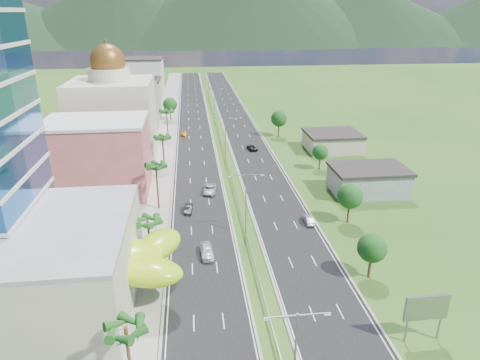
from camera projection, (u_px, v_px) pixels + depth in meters
name	position (u px, v px, depth m)	size (l,w,h in m)	color
ground	(254.00, 265.00, 64.80)	(500.00, 500.00, 0.00)	#2D5119
road_left	(194.00, 123.00, 147.10)	(11.00, 260.00, 0.04)	black
road_right	(237.00, 122.00, 148.74)	(11.00, 260.00, 0.04)	black
sidewalk_left	(166.00, 124.00, 146.05)	(7.00, 260.00, 0.12)	gray
median_guardrail	(220.00, 135.00, 131.07)	(0.10, 216.06, 0.76)	gray
streetlight_median_a	(295.00, 351.00, 39.23)	(6.04, 0.25, 11.00)	gray
streetlight_median_b	(246.00, 198.00, 71.56)	(6.04, 0.25, 11.00)	gray
streetlight_median_c	(225.00, 134.00, 108.50)	(6.04, 0.25, 11.00)	gray
streetlight_median_d	(214.00, 100.00, 150.07)	(6.04, 0.25, 11.00)	gray
streetlight_median_e	(208.00, 81.00, 191.63)	(6.04, 0.25, 11.00)	gray
mall_podium	(10.00, 270.00, 53.75)	(30.00, 24.00, 11.00)	#B6AA96
lime_canopy	(111.00, 259.00, 57.09)	(18.00, 15.00, 7.40)	#A3D114
pink_shophouse	(98.00, 158.00, 88.55)	(20.00, 15.00, 15.00)	#C24F5E
domed_building	(114.00, 115.00, 108.37)	(20.00, 20.00, 28.70)	beige
midrise_grey	(131.00, 108.00, 132.81)	(16.00, 15.00, 16.00)	gray
midrise_beige	(138.00, 99.00, 153.68)	(16.00, 15.00, 13.00)	#B6AA96
midrise_white	(144.00, 82.00, 174.00)	(16.00, 15.00, 18.00)	silver
billboard	(426.00, 309.00, 48.40)	(5.20, 0.35, 6.20)	gray
shed_near	(368.00, 181.00, 90.03)	(15.00, 10.00, 5.00)	gray
shed_far	(332.00, 142.00, 118.07)	(14.00, 12.00, 4.40)	#B6AA96
palm_tree_a	(126.00, 331.00, 39.84)	(3.60, 3.60, 9.10)	#47301C
palm_tree_b	(148.00, 223.00, 62.36)	(3.60, 3.60, 8.10)	#47301C
palm_tree_c	(156.00, 167.00, 80.31)	(3.60, 3.60, 9.60)	#47301C
palm_tree_d	(162.00, 139.00, 101.90)	(3.60, 3.60, 8.60)	#47301C
palm_tree_e	(167.00, 113.00, 124.71)	(3.60, 3.60, 9.40)	#47301C
leafy_tree_lfar	(170.00, 105.00, 148.81)	(4.90, 4.90, 8.05)	#47301C
leafy_tree_ra	(372.00, 248.00, 60.17)	(4.20, 4.20, 6.90)	#47301C
leafy_tree_rb	(350.00, 196.00, 76.05)	(4.55, 4.55, 7.47)	#47301C
leafy_tree_rc	(320.00, 152.00, 102.54)	(3.85, 3.85, 6.33)	#47301C
leafy_tree_rd	(279.00, 119.00, 129.37)	(4.90, 4.90, 8.05)	#47301C
mountain_ridge	(248.00, 45.00, 486.99)	(860.00, 140.00, 90.00)	black
car_white_near_left	(207.00, 251.00, 66.90)	(2.00, 4.97, 1.69)	silver
car_dark_left	(188.00, 209.00, 81.65)	(1.39, 3.98, 1.31)	black
car_silver_mid_left	(210.00, 189.00, 90.33)	(2.53, 5.49, 1.52)	#ACAEB4
car_yellow_far_left	(184.00, 133.00, 132.30)	(1.78, 4.37, 1.27)	orange
car_silver_right	(309.00, 219.00, 77.42)	(1.42, 4.08, 1.34)	#A6A9AD
car_dark_far_right	(252.00, 147.00, 118.53)	(2.18, 4.72, 1.31)	black
motorcycle	(172.00, 275.00, 61.15)	(0.58, 1.92, 1.23)	black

